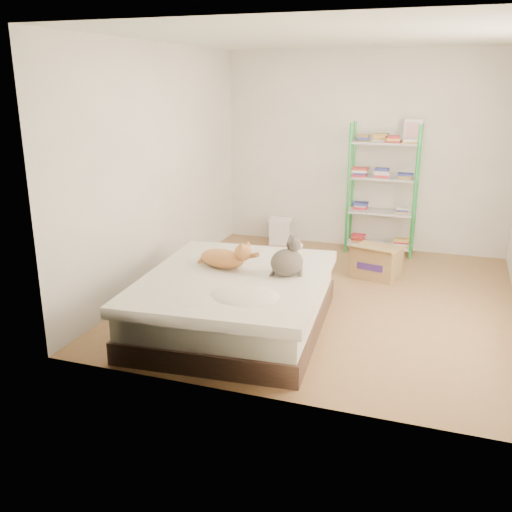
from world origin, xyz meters
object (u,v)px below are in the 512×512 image
at_px(shelf_unit, 383,186).
at_px(bed, 235,302).
at_px(cardboard_box, 376,262).
at_px(white_bin, 280,231).
at_px(orange_cat, 222,256).
at_px(grey_cat, 287,257).

bearing_deg(shelf_unit, bed, -108.14).
distance_m(cardboard_box, white_bin, 1.77).
xyz_separation_m(orange_cat, cardboard_box, (1.24, 1.70, -0.44)).
xyz_separation_m(bed, orange_cat, (-0.20, 0.18, 0.37)).
xyz_separation_m(bed, white_bin, (-0.43, 2.87, -0.08)).
bearing_deg(shelf_unit, white_bin, -178.71).
xyz_separation_m(grey_cat, white_bin, (-0.88, 2.72, -0.51)).
distance_m(orange_cat, white_bin, 2.73).
xyz_separation_m(grey_cat, cardboard_box, (0.60, 1.73, -0.51)).
relative_size(orange_cat, grey_cat, 1.50).
bearing_deg(bed, shelf_unit, 67.48).
height_order(orange_cat, white_bin, orange_cat).
bearing_deg(white_bin, bed, -81.52).
bearing_deg(cardboard_box, white_bin, 159.68).
height_order(bed, grey_cat, grey_cat).
distance_m(orange_cat, grey_cat, 0.65).
relative_size(grey_cat, cardboard_box, 0.62).
bearing_deg(orange_cat, shelf_unit, 78.76).
distance_m(shelf_unit, white_bin, 1.55).
relative_size(bed, grey_cat, 5.80).
bearing_deg(cardboard_box, bed, -105.58).
distance_m(bed, cardboard_box, 2.15).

